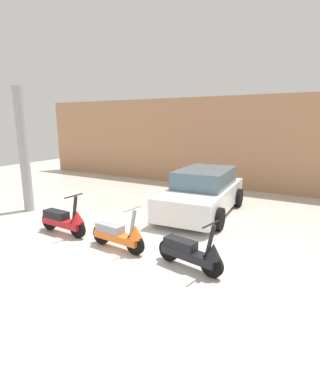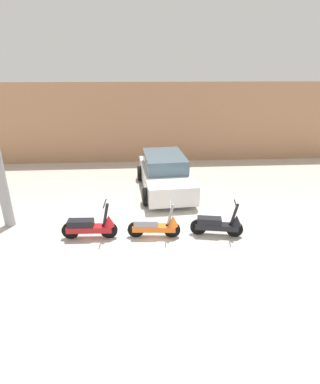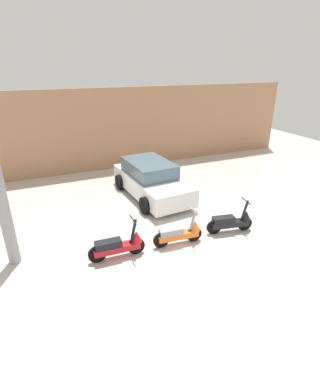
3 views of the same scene
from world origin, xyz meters
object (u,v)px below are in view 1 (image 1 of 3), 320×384
(car_rear_left, at_px, (203,192))
(support_column_side, at_px, (24,151))
(scooter_front_left, at_px, (64,220))
(scooter_front_center, at_px, (192,252))
(scooter_front_right, at_px, (119,234))

(car_rear_left, height_order, support_column_side, support_column_side)
(scooter_front_left, relative_size, scooter_front_center, 1.05)
(scooter_front_right, distance_m, scooter_front_center, 1.74)
(support_column_side, bearing_deg, scooter_front_right, -12.59)
(car_rear_left, bearing_deg, support_column_side, -66.72)
(scooter_front_right, distance_m, car_rear_left, 3.52)
(scooter_front_center, height_order, car_rear_left, car_rear_left)
(scooter_front_right, height_order, support_column_side, support_column_side)
(scooter_front_center, relative_size, car_rear_left, 0.36)
(scooter_front_right, height_order, scooter_front_center, scooter_front_right)
(scooter_front_center, xyz_separation_m, car_rear_left, (-1.22, 3.51, 0.28))
(scooter_front_left, distance_m, scooter_front_center, 3.49)
(scooter_front_left, relative_size, car_rear_left, 0.37)
(scooter_front_right, relative_size, car_rear_left, 0.36)
(scooter_front_center, bearing_deg, scooter_front_left, -170.80)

